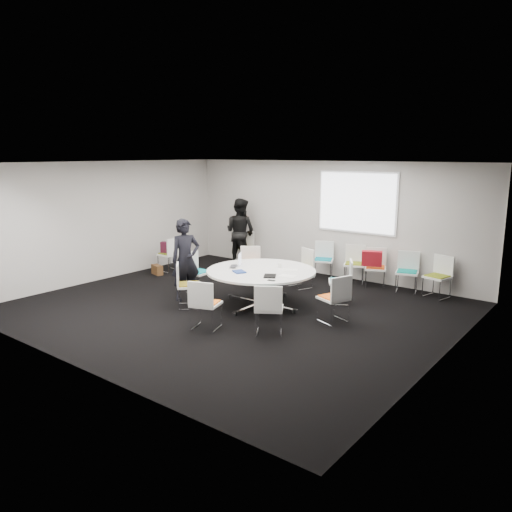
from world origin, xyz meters
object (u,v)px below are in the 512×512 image
Objects in this scene: chair_back_c at (375,275)px; chair_spare_left at (170,261)px; chair_ring_g at (206,314)px; maroon_bag at (169,247)px; chair_ring_a at (334,307)px; chair_back_a at (323,267)px; chair_ring_e at (198,280)px; chair_ring_c at (301,276)px; chair_ring_d at (251,273)px; laptop at (236,267)px; brown_bag at (157,270)px; conference_table at (261,280)px; person_main at (186,260)px; chair_ring_b at (340,290)px; chair_person_back at (244,254)px; chair_ring_h at (269,318)px; chair_back_b at (354,271)px; person_back at (240,232)px; cup at (279,265)px; chair_back_e at (437,285)px; chair_back_d at (407,280)px; chair_ring_f at (188,294)px.

chair_spare_left is (-4.83, -1.78, 0.00)m from chair_back_c.
maroon_bag is at bearing 126.00° from chair_ring_g.
chair_ring_a is 1.00× the size of chair_back_a.
chair_ring_e is 2.20× the size of maroon_bag.
chair_ring_c and chair_ring_d have the same top height.
laptop is (0.58, -1.22, 0.47)m from chair_ring_d.
brown_bag is at bearing 39.84° from chair_ring_c.
chair_ring_c is (-0.11, 1.61, -0.26)m from conference_table.
laptop is (0.93, 0.49, -0.10)m from person_main.
chair_ring_c is at bearing -8.28° from person_main.
chair_ring_b and chair_person_back have the same top height.
chair_ring_h reaches higher than conference_table.
chair_back_b is at bearing -102.09° from chair_ring_c.
chair_back_a is 3.60m from person_main.
chair_back_b is at bearing 179.28° from person_back.
chair_ring_e and chair_back_a have the same top height.
cup is (1.64, 1.01, -0.07)m from person_main.
chair_ring_h is 4.18m from chair_back_e.
chair_ring_d is (-2.76, 1.09, 0.00)m from chair_ring_a.
chair_back_d is at bearing 159.28° from chair_back_c.
chair_ring_e and chair_ring_f have the same top height.
chair_ring_f is 1.00× the size of chair_back_c.
chair_ring_a reaches higher than brown_bag.
brown_bag is (-2.15, 1.08, -0.72)m from person_main.
chair_ring_e and chair_back_b have the same top height.
chair_ring_d is 2.44× the size of brown_bag.
chair_back_c is 5.31m from brown_bag.
maroon_bag is at bearing -34.85° from chair_ring_d.
chair_ring_b and chair_back_b have the same top height.
chair_back_d is (1.27, -0.01, 0.00)m from chair_back_b.
chair_back_c reaches higher than conference_table.
cup is at bearing -96.57° from chair_spare_left.
chair_ring_g and chair_ring_h have the same top height.
chair_back_a is at bearing 9.30° from chair_ring_b.
person_main is 1.93m from cup.
chair_ring_g is 1.00× the size of chair_back_d.
chair_ring_e is 2.91× the size of laptop.
chair_ring_h reaches higher than cup.
chair_ring_g and chair_spare_left have the same top height.
chair_spare_left is at bearing 172.42° from cup.
chair_ring_d is at bearing 89.79° from chair_ring_a.
chair_back_a is at bearing 14.45° from chair_back_e.
conference_table is at bearing 60.53° from chair_back_e.
person_back is at bearing 38.48° from chair_ring_b.
cup is at bearing 55.80° from chair_back_b.
chair_ring_a is at bearing 88.77° from chair_ring_e.
chair_back_e is (1.93, -0.02, 0.00)m from chair_back_b.
chair_ring_f is 3.18m from chair_spare_left.
chair_back_c is 4.28m from person_main.
chair_ring_a is 1.00× the size of chair_ring_h.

